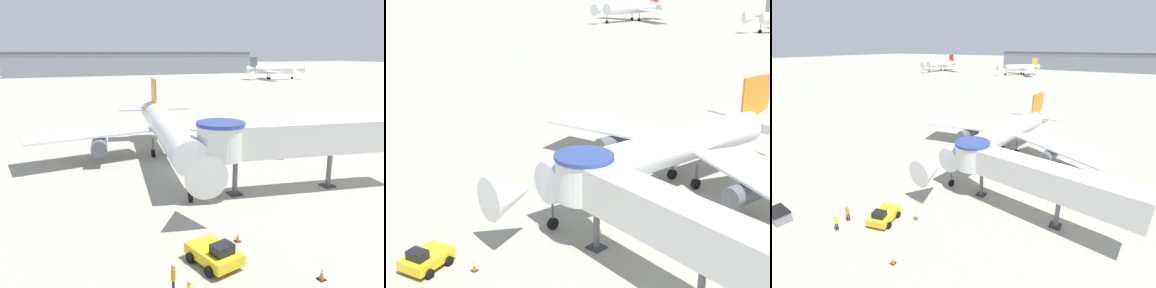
# 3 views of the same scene
# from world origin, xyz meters

# --- Properties ---
(ground_plane) EXTENTS (800.00, 800.00, 0.00)m
(ground_plane) POSITION_xyz_m (0.00, 0.00, 0.00)
(ground_plane) COLOR #9E9B8E
(main_airplane) EXTENTS (31.55, 31.59, 8.51)m
(main_airplane) POSITION_xyz_m (-1.46, 4.18, 3.63)
(main_airplane) COLOR silver
(main_airplane) RESTS_ON ground_plane
(jet_bridge) EXTENTS (19.35, 6.16, 6.43)m
(jet_bridge) POSITION_xyz_m (5.49, -8.52, 4.74)
(jet_bridge) COLOR silver
(jet_bridge) RESTS_ON ground_plane
(pushback_tug_yellow) EXTENTS (2.87, 3.59, 1.55)m
(pushback_tug_yellow) POSITION_xyz_m (-5.72, -17.03, 0.68)
(pushback_tug_yellow) COLOR yellow
(pushback_tug_yellow) RESTS_ON ground_plane
(service_container_gray) EXTENTS (2.88, 1.87, 1.09)m
(service_container_gray) POSITION_xyz_m (-15.18, -22.19, 0.55)
(service_container_gray) COLOR gray
(service_container_gray) RESTS_ON ground_plane
(traffic_cone_apron_front) EXTENTS (0.41, 0.41, 0.69)m
(traffic_cone_apron_front) POSITION_xyz_m (-1.02, -20.60, 0.33)
(traffic_cone_apron_front) COLOR black
(traffic_cone_apron_front) RESTS_ON ground_plane
(traffic_cone_near_nose) EXTENTS (0.38, 0.38, 0.64)m
(traffic_cone_near_nose) POSITION_xyz_m (-3.17, -15.15, 0.30)
(traffic_cone_near_nose) COLOR black
(traffic_cone_near_nose) RESTS_ON ground_plane
(traffic_cone_starboard_wing) EXTENTS (0.38, 0.38, 0.64)m
(traffic_cone_starboard_wing) POSITION_xyz_m (10.92, 1.58, 0.30)
(traffic_cone_starboard_wing) COLOR black
(traffic_cone_starboard_wing) RESTS_ON ground_plane
(ground_crew_marshaller) EXTENTS (0.35, 0.37, 1.69)m
(ground_crew_marshaller) POSITION_xyz_m (-8.61, -20.28, 0.97)
(ground_crew_marshaller) COLOR #1E2338
(ground_crew_marshaller) RESTS_ON ground_plane
(ground_crew_wing_walker) EXTENTS (0.32, 0.39, 1.75)m
(ground_crew_wing_walker) POSITION_xyz_m (-8.88, -18.78, 1.01)
(ground_crew_wing_walker) COLOR #1E2338
(ground_crew_wing_walker) RESTS_ON ground_plane
(background_jet_gold_tail) EXTENTS (23.56, 23.57, 9.57)m
(background_jet_gold_tail) POSITION_xyz_m (-37.85, 122.96, 4.22)
(background_jet_gold_tail) COLOR white
(background_jet_gold_tail) RESTS_ON ground_plane
(background_jet_red_tail) EXTENTS (31.88, 32.46, 10.40)m
(background_jet_red_tail) POSITION_xyz_m (-92.68, 119.18, 4.57)
(background_jet_red_tail) COLOR silver
(background_jet_red_tail) RESTS_ON ground_plane
(terminal_building) EXTENTS (169.37, 21.16, 12.21)m
(terminal_building) POSITION_xyz_m (19.67, 175.00, 6.12)
(terminal_building) COLOR gray
(terminal_building) RESTS_ON ground_plane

